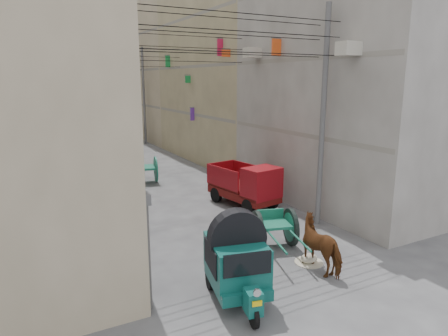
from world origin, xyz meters
TOP-DOWN VIEW (x-y plane):
  - building_row_right at (8.00, 34.13)m, footprint 8.00×62.00m
  - end_cap_building at (0.00, 66.00)m, footprint 22.00×10.00m
  - shutters_left at (-3.92, 10.38)m, footprint 0.18×14.40m
  - signboards at (-0.01, 21.66)m, footprint 8.22×40.52m
  - ac_units at (3.65, 7.67)m, footprint 0.70×6.55m
  - utility_poles at (0.00, 17.00)m, footprint 7.40×22.20m
  - overhead_cables at (0.00, 14.40)m, footprint 7.40×22.52m
  - auto_rickshaw at (-1.82, 2.78)m, footprint 1.80×2.61m
  - tonga_cart at (0.85, 4.97)m, footprint 1.76×2.94m
  - mini_truck at (2.27, 8.86)m, footprint 2.02×3.56m
  - second_cart at (-0.57, 15.15)m, footprint 1.80×1.66m
  - feed_sack at (1.09, 3.47)m, footprint 0.54×0.43m
  - horse at (1.17, 3.00)m, footprint 0.92×1.83m
  - distant_car_white at (-2.01, 25.88)m, footprint 1.63×3.55m
  - distant_car_grey at (2.01, 27.90)m, footprint 2.03×3.45m
  - distant_car_green at (-0.59, 42.35)m, footprint 2.20×4.48m

SIDE VIEW (x-z plane):
  - feed_sack at x=1.09m, z-range 0.00..0.27m
  - distant_car_grey at x=2.01m, z-range 0.00..1.07m
  - distant_car_white at x=-2.01m, z-range 0.00..1.18m
  - distant_car_green at x=-0.59m, z-range 0.00..1.25m
  - tonga_cart at x=0.85m, z-range 0.03..1.27m
  - second_cart at x=-0.57m, z-range 0.05..1.43m
  - horse at x=1.17m, z-range 0.00..1.50m
  - mini_truck at x=2.27m, z-range -0.04..1.85m
  - auto_rickshaw at x=-1.82m, z-range 0.16..1.93m
  - shutters_left at x=-3.92m, z-range 0.06..2.93m
  - signboards at x=-0.01m, z-range 0.59..6.27m
  - utility_poles at x=0.00m, z-range 0.00..8.00m
  - building_row_right at x=8.00m, z-range -0.54..13.46m
  - end_cap_building at x=0.00m, z-range 0.00..13.00m
  - overhead_cables at x=0.00m, z-range 6.20..7.33m
  - ac_units at x=3.65m, z-range 5.76..9.11m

